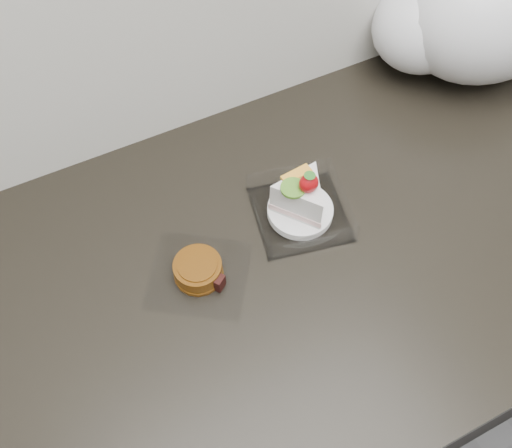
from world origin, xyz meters
TOP-DOWN VIEW (x-y plane):
  - counter at (0.00, 1.69)m, footprint 2.04×0.64m
  - cake_tray at (0.03, 1.75)m, footprint 0.16×0.16m
  - mooncake_wrap at (-0.15, 1.72)m, footprint 0.19×0.19m
  - plastic_bag at (0.46, 1.91)m, footprint 0.40×0.31m

SIDE VIEW (x-z plane):
  - counter at x=0.00m, z-range 0.00..0.90m
  - mooncake_wrap at x=-0.15m, z-range 0.90..0.93m
  - cake_tray at x=0.03m, z-range 0.87..0.98m
  - plastic_bag at x=0.46m, z-range 0.87..1.17m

